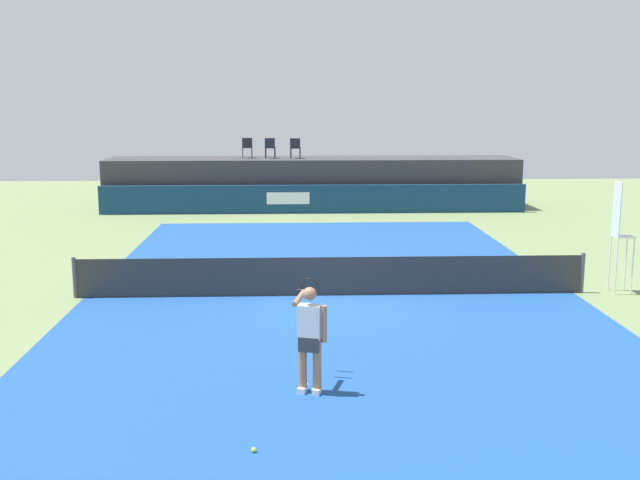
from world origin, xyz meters
TOP-DOWN VIEW (x-y plane):
  - ground_plane at (0.00, 3.00)m, footprint 48.00×48.00m
  - court_inner at (0.00, 0.00)m, footprint 12.00×22.00m
  - sponsor_wall at (-0.00, 13.50)m, footprint 18.00×0.22m
  - spectator_platform at (0.00, 15.30)m, footprint 18.00×2.80m
  - spectator_chair_far_left at (-2.89, 15.37)m, footprint 0.47×0.47m
  - spectator_chair_left at (-1.88, 15.20)m, footprint 0.46×0.46m
  - spectator_chair_center at (-0.77, 14.96)m, footprint 0.47×0.47m
  - umpire_chair at (7.05, 0.00)m, footprint 0.45×0.45m
  - tennis_net at (0.00, 0.00)m, footprint 12.40×0.02m
  - net_post_near at (-6.20, 0.00)m, footprint 0.10×0.10m
  - net_post_far at (6.20, 0.00)m, footprint 0.10×0.10m
  - tennis_player at (-0.70, -6.13)m, footprint 0.56×1.23m
  - tennis_ball at (-1.51, -8.23)m, footprint 0.07×0.07m

SIDE VIEW (x-z plane):
  - ground_plane at x=0.00m, z-range 0.00..0.00m
  - court_inner at x=0.00m, z-range 0.00..0.00m
  - tennis_ball at x=-1.51m, z-range 0.00..0.07m
  - tennis_net at x=0.00m, z-range 0.00..0.95m
  - net_post_near at x=-6.20m, z-range 0.00..1.00m
  - net_post_far at x=6.20m, z-range 0.00..1.00m
  - sponsor_wall at x=0.00m, z-range 0.00..1.20m
  - tennis_player at x=-0.70m, z-range 0.07..1.84m
  - spectator_platform at x=0.00m, z-range 0.00..2.20m
  - umpire_chair at x=7.05m, z-range 0.21..2.97m
  - spectator_chair_far_left at x=-2.89m, z-range 2.25..3.14m
  - spectator_chair_left at x=-1.88m, z-range 2.25..3.14m
  - spectator_chair_center at x=-0.77m, z-range 2.25..3.14m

